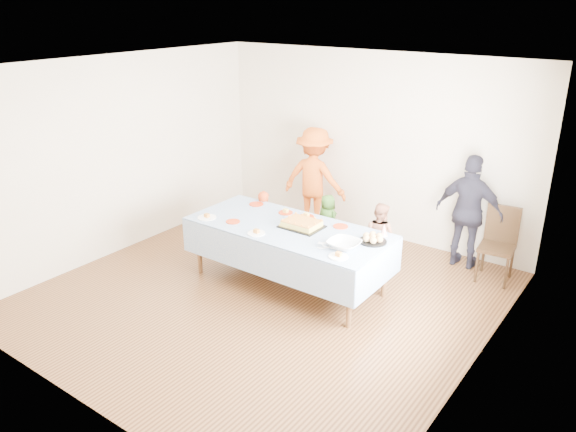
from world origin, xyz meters
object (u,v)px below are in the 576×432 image
adult_left (314,179)px  dining_chair (499,239)px  birthday_cake (302,224)px  party_table (288,231)px

adult_left → dining_chair: bearing=170.6°
birthday_cake → dining_chair: size_ratio=0.51×
dining_chair → party_table: bearing=-145.6°
birthday_cake → adult_left: 1.94m
birthday_cake → dining_chair: dining_chair is taller
dining_chair → adult_left: (-2.84, 0.07, 0.26)m
birthday_cake → adult_left: adult_left is taller
party_table → adult_left: 1.95m
dining_chair → birthday_cake: bearing=-144.9°
dining_chair → adult_left: size_ratio=0.60×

